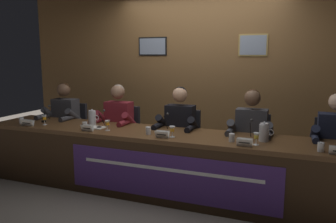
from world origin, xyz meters
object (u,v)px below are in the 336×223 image
Objects in this scene: water_cup_left at (85,126)px; water_pitcher_left_side at (92,118)px; water_cup_center at (148,131)px; microphone_right at (250,133)px; panelist_left at (116,123)px; microphone_far_left at (45,116)px; juice_glass_left at (107,123)px; nameplate_far_left at (27,123)px; document_stack_left at (96,127)px; water_cup_right at (232,138)px; panelist_far_right at (336,141)px; panelist_far_left at (62,119)px; microphone_center at (165,126)px; conference_table at (165,154)px; microphone_left at (101,122)px; chair_center at (183,145)px; juice_glass_center at (172,130)px; juice_glass_far_left at (44,118)px; panelist_right at (250,134)px; water_cup_far_right at (321,147)px; chair_right at (251,152)px; nameplate_center at (162,134)px; nameplate_left at (87,128)px; juice_glass_right at (256,137)px; chair_far_left at (72,134)px; nameplate_right at (244,142)px; panelist_center at (178,128)px; water_pitcher_right_side at (264,132)px; water_cup_far_left at (21,121)px.

water_pitcher_left_side is at bearing 100.12° from water_cup_left.
microphone_right reaches higher than water_cup_center.
panelist_left is at bearing 144.59° from water_cup_center.
juice_glass_left is (1.08, -0.18, 0.01)m from microphone_far_left.
nameplate_far_left reaches higher than document_stack_left.
panelist_far_right reaches higher than water_cup_right.
microphone_center is at bearing -10.62° from panelist_far_left.
water_cup_center is 0.75m from document_stack_left.
conference_table is 21.98× the size of microphone_left.
juice_glass_center is at bearing -80.75° from chair_center.
juice_glass_far_left is 1.00× the size of juice_glass_left.
water_cup_center is 0.07× the size of panelist_right.
conference_table is 3.83× the size of panelist_left.
microphone_right is at bearing -156.46° from panelist_far_right.
juice_glass_center is 1.48m from water_cup_far_right.
chair_right is at bearing 6.41° from panelist_left.
microphone_center is at bearing 168.15° from water_cup_right.
nameplate_center is 1.14m from water_pitcher_left_side.
water_cup_far_right reaches higher than nameplate_left.
water_cup_center and water_cup_right have the same top height.
juice_glass_right is (1.93, 0.09, 0.05)m from nameplate_left.
conference_table is 1.86m from panelist_far_left.
panelist_far_right is at bearing -3.21° from chair_far_left.
juice_glass_far_left is at bearing 178.88° from water_cup_far_right.
microphone_left reaches higher than water_pitcher_left_side.
juice_glass_left is 1.46× the size of water_cup_right.
nameplate_left is 0.75m from water_cup_center.
panelist_far_right is at bearing 5.89° from water_pitcher_left_side.
juice_glass_center is at bearing -168.25° from microphone_right.
microphone_right reaches higher than juice_glass_left.
nameplate_right is at bearing -42.52° from water_cup_right.
nameplate_far_left is 0.20× the size of chair_center.
panelist_center is at bearing 23.37° from microphone_left.
chair_far_left is at bearing 162.84° from nameplate_right.
water_cup_right is 0.21m from microphone_right.
juice_glass_far_left is at bearing 179.83° from juice_glass_left.
panelist_far_right is 0.80m from water_pitcher_right_side.
panelist_center is 1.69m from water_cup_far_right.
water_pitcher_left_side is at bearing 137.25° from document_stack_left.
nameplate_center is 1.81× the size of water_cup_center.
water_pitcher_left_side is at bearing 178.25° from microphone_center.
nameplate_right is at bearing -1.55° from nameplate_center.
juice_glass_far_left is 0.57× the size of microphone_center.
microphone_center is 1.14m from chair_right.
microphone_far_left reaches higher than nameplate_center.
water_cup_far_right is (1.60, -0.76, 0.33)m from chair_center.
water_cup_far_left is 3.59m from water_cup_far_right.
panelist_left is (0.91, 0.32, -0.09)m from microphone_far_left.
chair_far_left is 1.00× the size of chair_center.
water_pitcher_left_side reaches higher than chair_right.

